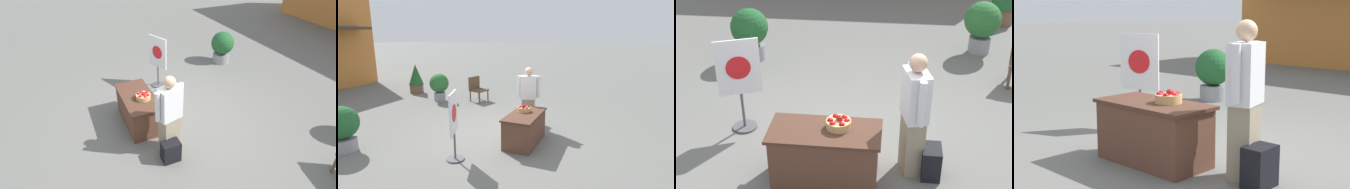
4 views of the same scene
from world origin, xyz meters
The scene contains 10 objects.
ground_plane centered at (0.00, 0.00, 0.00)m, with size 120.00×120.00×0.00m, color slate.
display_table centered at (-0.28, -0.82, 0.36)m, with size 1.38×0.68×0.71m.
apple_basket centered at (-0.12, -0.74, 0.77)m, with size 0.31×0.31×0.16m.
person_visitor centered at (0.79, -0.55, 0.84)m, with size 0.35×0.59×1.64m.
backpack centered at (1.04, -0.63, 0.21)m, with size 0.24×0.34×0.42m.
poster_board centered at (-1.65, 0.20, 0.78)m, with size 0.58×0.36×1.41m.
patio_chair centered at (2.79, 2.16, 0.51)m, with size 0.67×0.67×0.92m.
potted_plant_far_left centered at (2.94, 5.22, 0.64)m, with size 0.61×0.61×1.24m.
potted_plant_near_right centered at (-2.25, 2.65, 0.56)m, with size 0.71×0.71×1.01m.
potted_plant_near_left centered at (2.21, 3.46, 0.61)m, with size 0.71×0.71×1.04m.
Camera 2 is at (-5.75, -2.66, 2.50)m, focal length 28.00 mm.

